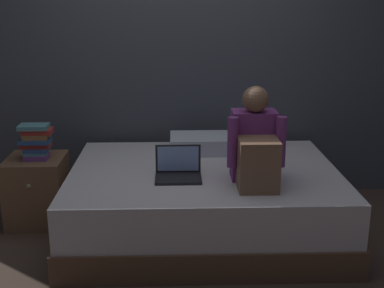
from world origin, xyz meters
TOP-DOWN VIEW (x-y plane):
  - ground_plane at (0.00, 0.00)m, footprint 8.00×8.00m
  - wall_back at (0.00, 1.20)m, footprint 5.60×0.10m
  - bed at (0.20, 0.30)m, footprint 2.00×1.50m
  - nightstand at (-1.10, 0.53)m, footprint 0.44×0.46m
  - person_sitting at (0.53, 0.01)m, footprint 0.39×0.44m
  - laptop at (0.01, 0.12)m, footprint 0.32×0.23m
  - pillow at (0.23, 0.75)m, footprint 0.56×0.36m
  - book_stack at (-1.07, 0.52)m, footprint 0.24×0.16m

SIDE VIEW (x-z plane):
  - ground_plane at x=0.00m, z-range 0.00..0.00m
  - bed at x=0.20m, z-range 0.00..0.51m
  - nightstand at x=-1.10m, z-range 0.00..0.54m
  - laptop at x=0.01m, z-range 0.46..0.68m
  - pillow at x=0.23m, z-range 0.51..0.64m
  - book_stack at x=-1.07m, z-range 0.54..0.81m
  - person_sitting at x=0.53m, z-range 0.44..1.09m
  - wall_back at x=0.00m, z-range 0.00..2.70m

